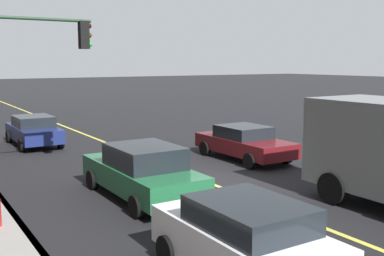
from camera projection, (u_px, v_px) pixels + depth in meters
The scene contains 8 objects.
ground at pixel (205, 182), 15.34m from camera, with size 200.00×200.00×0.00m, color black.
curb_edge at pixel (9, 211), 12.09m from camera, with size 80.00×0.16×0.15m, color slate.
lane_stripe_center at pixel (205, 181), 15.34m from camera, with size 80.00×0.16×0.01m, color #D8CC4C.
car_white at pixel (244, 239), 8.30m from camera, with size 3.83×1.90×1.52m.
car_navy at pixel (34, 130), 21.83m from camera, with size 4.24×1.93×1.41m.
car_maroon at pixel (244, 142), 18.76m from camera, with size 4.51×2.03×1.36m.
car_green at pixel (142, 171), 13.41m from camera, with size 4.80×2.05×1.58m.
traffic_light_mast at pixel (23, 66), 14.28m from camera, with size 0.28×3.73×5.55m.
Camera 1 is at (-12.41, 8.31, 3.94)m, focal length 43.36 mm.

